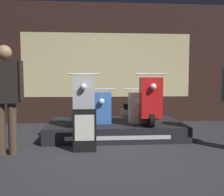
{
  "coord_description": "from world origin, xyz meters",
  "views": [
    {
      "loc": [
        -0.38,
        -3.55,
        1.19
      ],
      "look_at": [
        0.03,
        1.81,
        0.77
      ],
      "focal_mm": 40.0,
      "sensor_mm": 36.0,
      "label": 1
    }
  ],
  "objects_px": {
    "scooter_display_right": "(145,104)",
    "person_left_browsing": "(5,92)",
    "price_sign_board": "(85,131)",
    "scooter_display_left": "(85,104)",
    "scooter_backrow_0": "(101,115)",
    "scooter_backrow_1": "(134,115)"
  },
  "relations": [
    {
      "from": "scooter_display_right",
      "to": "price_sign_board",
      "type": "bearing_deg",
      "value": -138.31
    },
    {
      "from": "scooter_backrow_0",
      "to": "scooter_backrow_1",
      "type": "distance_m",
      "value": 0.75
    },
    {
      "from": "scooter_backrow_0",
      "to": "scooter_display_right",
      "type": "bearing_deg",
      "value": -27.12
    },
    {
      "from": "person_left_browsing",
      "to": "price_sign_board",
      "type": "relative_size",
      "value": 2.43
    },
    {
      "from": "scooter_display_right",
      "to": "scooter_backrow_0",
      "type": "xyz_separation_m",
      "value": [
        -0.89,
        0.46,
        -0.29
      ]
    },
    {
      "from": "scooter_backrow_0",
      "to": "person_left_browsing",
      "type": "height_order",
      "value": "person_left_browsing"
    },
    {
      "from": "scooter_display_left",
      "to": "scooter_backrow_1",
      "type": "xyz_separation_m",
      "value": [
        1.08,
        0.46,
        -0.29
      ]
    },
    {
      "from": "person_left_browsing",
      "to": "price_sign_board",
      "type": "height_order",
      "value": "person_left_browsing"
    },
    {
      "from": "scooter_display_left",
      "to": "price_sign_board",
      "type": "bearing_deg",
      "value": -88.68
    },
    {
      "from": "scooter_display_left",
      "to": "person_left_browsing",
      "type": "xyz_separation_m",
      "value": [
        -1.18,
        -1.1,
        0.32
      ]
    },
    {
      "from": "scooter_display_right",
      "to": "price_sign_board",
      "type": "height_order",
      "value": "scooter_display_right"
    },
    {
      "from": "scooter_display_right",
      "to": "price_sign_board",
      "type": "relative_size",
      "value": 2.38
    },
    {
      "from": "scooter_display_right",
      "to": "scooter_backrow_0",
      "type": "relative_size",
      "value": 1.0
    },
    {
      "from": "scooter_display_right",
      "to": "person_left_browsing",
      "type": "xyz_separation_m",
      "value": [
        -2.41,
        -1.1,
        0.32
      ]
    },
    {
      "from": "scooter_display_right",
      "to": "person_left_browsing",
      "type": "relative_size",
      "value": 0.98
    },
    {
      "from": "price_sign_board",
      "to": "person_left_browsing",
      "type": "bearing_deg",
      "value": -178.43
    },
    {
      "from": "person_left_browsing",
      "to": "price_sign_board",
      "type": "distance_m",
      "value": 1.37
    },
    {
      "from": "scooter_display_left",
      "to": "scooter_backrow_0",
      "type": "relative_size",
      "value": 1.0
    },
    {
      "from": "scooter_display_left",
      "to": "scooter_backrow_1",
      "type": "bearing_deg",
      "value": 22.95
    },
    {
      "from": "scooter_display_left",
      "to": "price_sign_board",
      "type": "distance_m",
      "value": 1.12
    },
    {
      "from": "scooter_display_right",
      "to": "scooter_backrow_1",
      "type": "xyz_separation_m",
      "value": [
        -0.14,
        0.46,
        -0.29
      ]
    },
    {
      "from": "scooter_display_right",
      "to": "scooter_backrow_1",
      "type": "bearing_deg",
      "value": 107.27
    }
  ]
}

